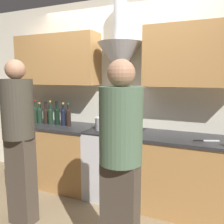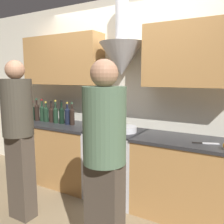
{
  "view_description": "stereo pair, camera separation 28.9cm",
  "coord_description": "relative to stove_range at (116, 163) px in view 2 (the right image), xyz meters",
  "views": [
    {
      "loc": [
        1.16,
        -2.4,
        1.57
      ],
      "look_at": [
        0.0,
        0.21,
        1.14
      ],
      "focal_mm": 38.0,
      "sensor_mm": 36.0,
      "label": 1
    },
    {
      "loc": [
        1.42,
        -2.27,
        1.57
      ],
      "look_at": [
        0.0,
        0.21,
        1.14
      ],
      "focal_mm": 38.0,
      "sensor_mm": 36.0,
      "label": 2
    }
  ],
  "objects": [
    {
      "name": "wine_bottle_2",
      "position": [
        -1.39,
        -0.02,
        0.58
      ],
      "size": [
        0.07,
        0.07,
        0.35
      ],
      "color": "black",
      "rests_on": "counter_left"
    },
    {
      "name": "wine_bottle_3",
      "position": [
        -1.29,
        -0.01,
        0.57
      ],
      "size": [
        0.08,
        0.08,
        0.34
      ],
      "color": "black",
      "rests_on": "counter_left"
    },
    {
      "name": "mixing_bowl",
      "position": [
        0.15,
        -0.03,
        0.48
      ],
      "size": [
        0.27,
        0.27,
        0.07
      ],
      "color": "silver",
      "rests_on": "stove_range"
    },
    {
      "name": "stove_range",
      "position": [
        0.0,
        0.0,
        0.0
      ],
      "size": [
        0.67,
        0.6,
        0.89
      ],
      "color": "silver",
      "rests_on": "ground_plane"
    },
    {
      "name": "wine_bottle_9",
      "position": [
        -0.7,
        -0.01,
        0.57
      ],
      "size": [
        0.07,
        0.07,
        0.32
      ],
      "color": "black",
      "rests_on": "counter_left"
    },
    {
      "name": "wine_bottle_0",
      "position": [
        -1.55,
        -0.02,
        0.58
      ],
      "size": [
        0.07,
        0.07,
        0.35
      ],
      "color": "black",
      "rests_on": "counter_left"
    },
    {
      "name": "wine_bottle_1",
      "position": [
        -1.47,
        -0.02,
        0.56
      ],
      "size": [
        0.07,
        0.07,
        0.3
      ],
      "color": "black",
      "rests_on": "counter_left"
    },
    {
      "name": "wall_back",
      "position": [
        -0.04,
        0.27,
        1.03
      ],
      "size": [
        8.4,
        0.57,
        2.6
      ],
      "color": "silver",
      "rests_on": "ground_plane"
    },
    {
      "name": "ground_plane",
      "position": [
        0.0,
        -0.31,
        -0.45
      ],
      "size": [
        12.0,
        12.0,
        0.0
      ],
      "primitive_type": "plane",
      "color": "#847051"
    },
    {
      "name": "wine_bottle_4",
      "position": [
        -1.2,
        -0.01,
        0.57
      ],
      "size": [
        0.08,
        0.08,
        0.31
      ],
      "color": "black",
      "rests_on": "counter_left"
    },
    {
      "name": "counter_left",
      "position": [
        -0.98,
        -0.0,
        -0.0
      ],
      "size": [
        1.32,
        0.62,
        0.89
      ],
      "color": "#B27F47",
      "rests_on": "ground_plane"
    },
    {
      "name": "counter_right",
      "position": [
        0.88,
        -0.0,
        -0.0
      ],
      "size": [
        1.1,
        0.62,
        0.89
      ],
      "color": "#B27F47",
      "rests_on": "ground_plane"
    },
    {
      "name": "stock_pot",
      "position": [
        -0.15,
        -0.02,
        0.52
      ],
      "size": [
        0.23,
        0.23,
        0.16
      ],
      "color": "silver",
      "rests_on": "stove_range"
    },
    {
      "name": "person_foreground_right",
      "position": [
        0.54,
        -1.15,
        0.49
      ],
      "size": [
        0.32,
        0.32,
        1.69
      ],
      "color": "#473D33",
      "rests_on": "ground_plane"
    },
    {
      "name": "wine_bottle_5",
      "position": [
        -1.1,
        0.0,
        0.56
      ],
      "size": [
        0.08,
        0.08,
        0.32
      ],
      "color": "black",
      "rests_on": "counter_left"
    },
    {
      "name": "wine_bottle_8",
      "position": [
        -0.79,
        -0.01,
        0.57
      ],
      "size": [
        0.08,
        0.08,
        0.32
      ],
      "color": "black",
      "rests_on": "counter_left"
    },
    {
      "name": "wine_bottle_7",
      "position": [
        -0.9,
        0.0,
        0.57
      ],
      "size": [
        0.08,
        0.08,
        0.34
      ],
      "color": "black",
      "rests_on": "counter_left"
    },
    {
      "name": "wine_bottle_6",
      "position": [
        -1.0,
        -0.02,
        0.57
      ],
      "size": [
        0.07,
        0.07,
        0.34
      ],
      "color": "black",
      "rests_on": "counter_left"
    },
    {
      "name": "person_foreground_left",
      "position": [
        -0.68,
        -0.93,
        0.52
      ],
      "size": [
        0.32,
        0.32,
        1.73
      ],
      "color": "#473D33",
      "rests_on": "ground_plane"
    },
    {
      "name": "chefs_knife",
      "position": [
        1.09,
        -0.07,
        0.44
      ],
      "size": [
        0.26,
        0.12,
        0.01
      ],
      "rotation": [
        0.0,
        0.0,
        0.36
      ],
      "color": "silver",
      "rests_on": "counter_right"
    }
  ]
}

